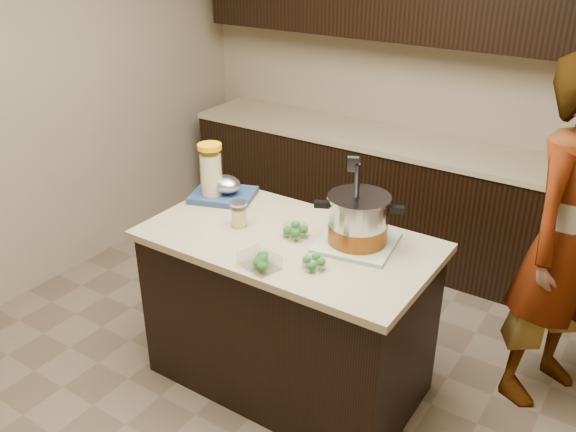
% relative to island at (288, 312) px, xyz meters
% --- Properties ---
extents(ground_plane, '(4.00, 4.00, 0.00)m').
position_rel_island_xyz_m(ground_plane, '(0.00, 0.00, -0.45)').
color(ground_plane, brown).
rests_on(ground_plane, ground).
extents(room_shell, '(4.04, 4.04, 2.72)m').
position_rel_island_xyz_m(room_shell, '(0.00, 0.00, 1.26)').
color(room_shell, tan).
rests_on(room_shell, ground).
extents(back_cabinets, '(3.60, 0.63, 2.33)m').
position_rel_island_xyz_m(back_cabinets, '(0.00, 1.74, 0.49)').
color(back_cabinets, black).
rests_on(back_cabinets, ground).
extents(island, '(1.46, 0.81, 0.90)m').
position_rel_island_xyz_m(island, '(0.00, 0.00, 0.00)').
color(island, black).
rests_on(island, ground).
extents(dish_towel, '(0.41, 0.41, 0.02)m').
position_rel_island_xyz_m(dish_towel, '(0.32, 0.13, 0.46)').
color(dish_towel, '#5E8A5C').
rests_on(dish_towel, island).
extents(stock_pot, '(0.40, 0.40, 0.43)m').
position_rel_island_xyz_m(stock_pot, '(0.32, 0.13, 0.57)').
color(stock_pot, '#B7B7BC').
rests_on(stock_pot, dish_towel).
extents(lemonade_pitcher, '(0.14, 0.14, 0.32)m').
position_rel_island_xyz_m(lemonade_pitcher, '(-0.61, 0.15, 0.60)').
color(lemonade_pitcher, '#D1BF80').
rests_on(lemonade_pitcher, island).
extents(mason_jar, '(0.10, 0.10, 0.14)m').
position_rel_island_xyz_m(mason_jar, '(-0.28, -0.03, 0.51)').
color(mason_jar, '#D1BF80').
rests_on(mason_jar, island).
extents(broccoli_tub_left, '(0.16, 0.16, 0.06)m').
position_rel_island_xyz_m(broccoli_tub_left, '(0.03, 0.03, 0.48)').
color(broccoli_tub_left, silver).
rests_on(broccoli_tub_left, island).
extents(broccoli_tub_right, '(0.12, 0.12, 0.05)m').
position_rel_island_xyz_m(broccoli_tub_right, '(0.26, -0.18, 0.47)').
color(broccoli_tub_right, silver).
rests_on(broccoli_tub_right, island).
extents(broccoli_tub_rect, '(0.20, 0.17, 0.06)m').
position_rel_island_xyz_m(broccoli_tub_rect, '(0.05, -0.31, 0.48)').
color(broccoli_tub_rect, silver).
rests_on(broccoli_tub_rect, island).
extents(blue_tray, '(0.41, 0.37, 0.13)m').
position_rel_island_xyz_m(blue_tray, '(-0.56, 0.20, 0.49)').
color(blue_tray, navy).
rests_on(blue_tray, island).
extents(person, '(0.65, 0.78, 1.82)m').
position_rel_island_xyz_m(person, '(1.17, 0.72, 0.46)').
color(person, gray).
rests_on(person, ground).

